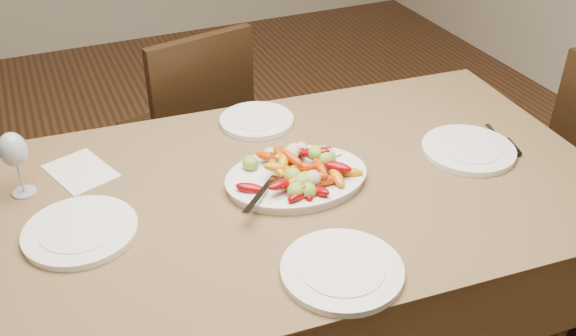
% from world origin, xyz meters
% --- Properties ---
extents(dining_table, '(1.91, 1.17, 0.76)m').
position_xyz_m(dining_table, '(0.14, -0.19, 0.38)').
color(dining_table, brown).
rests_on(dining_table, ground).
extents(chair_far, '(0.50, 0.50, 0.95)m').
position_xyz_m(chair_far, '(0.06, 0.71, 0.47)').
color(chair_far, black).
rests_on(chair_far, ground).
extents(serving_platter, '(0.42, 0.32, 0.02)m').
position_xyz_m(serving_platter, '(0.17, -0.19, 0.77)').
color(serving_platter, white).
rests_on(serving_platter, dining_table).
extents(roasted_vegetables, '(0.34, 0.24, 0.09)m').
position_xyz_m(roasted_vegetables, '(0.17, -0.19, 0.83)').
color(roasted_vegetables, '#7E0206').
rests_on(roasted_vegetables, serving_platter).
extents(serving_spoon, '(0.25, 0.23, 0.03)m').
position_xyz_m(serving_spoon, '(0.10, -0.22, 0.81)').
color(serving_spoon, '#9EA0A8').
rests_on(serving_spoon, serving_platter).
extents(plate_left, '(0.29, 0.29, 0.02)m').
position_xyz_m(plate_left, '(-0.44, -0.18, 0.77)').
color(plate_left, white).
rests_on(plate_left, dining_table).
extents(plate_right, '(0.28, 0.28, 0.02)m').
position_xyz_m(plate_right, '(0.72, -0.25, 0.77)').
color(plate_right, white).
rests_on(plate_right, dining_table).
extents(plate_far, '(0.24, 0.24, 0.02)m').
position_xyz_m(plate_far, '(0.19, 0.18, 0.77)').
color(plate_far, white).
rests_on(plate_far, dining_table).
extents(plate_near, '(0.29, 0.29, 0.02)m').
position_xyz_m(plate_near, '(0.11, -0.58, 0.77)').
color(plate_near, white).
rests_on(plate_near, dining_table).
extents(wine_glass, '(0.08, 0.08, 0.20)m').
position_xyz_m(wine_glass, '(-0.56, 0.07, 0.86)').
color(wine_glass, '#8C99A5').
rests_on(wine_glass, dining_table).
extents(menu_card, '(0.21, 0.25, 0.00)m').
position_xyz_m(menu_card, '(-0.39, 0.12, 0.76)').
color(menu_card, silver).
rests_on(menu_card, dining_table).
extents(table_knife, '(0.07, 0.20, 0.01)m').
position_xyz_m(table_knife, '(0.86, -0.24, 0.76)').
color(table_knife, '#9EA0A8').
rests_on(table_knife, dining_table).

